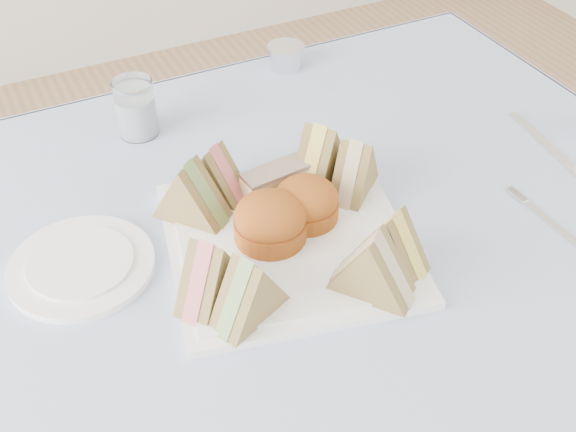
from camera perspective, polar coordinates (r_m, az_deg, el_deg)
name	(u,v)px	position (r m, az deg, el deg)	size (l,w,h in m)	color
table	(345,422)	(1.20, 4.53, -15.92)	(0.90, 0.90, 0.74)	brown
tablecloth	(360,253)	(0.91, 5.74, -2.96)	(1.02, 1.02, 0.01)	#C0D5FC
serving_plate	(288,242)	(0.91, 0.00, -2.10)	(0.30, 0.30, 0.01)	white
sandwich_fl_a	(209,270)	(0.81, -6.26, -4.23)	(0.09, 0.04, 0.08)	brown
sandwich_fl_b	(249,288)	(0.79, -3.11, -5.66)	(0.09, 0.04, 0.08)	brown
sandwich_fr_a	(393,239)	(0.86, 8.29, -1.78)	(0.09, 0.04, 0.08)	brown
sandwich_fr_b	(373,263)	(0.82, 6.77, -3.73)	(0.10, 0.05, 0.09)	brown
sandwich_bl_a	(190,190)	(0.92, -7.73, 2.02)	(0.10, 0.05, 0.09)	brown
sandwich_bl_b	(215,171)	(0.95, -5.80, 3.55)	(0.09, 0.04, 0.08)	brown
sandwich_br_a	(355,167)	(0.96, 5.31, 3.91)	(0.09, 0.04, 0.08)	brown
sandwich_br_b	(320,153)	(0.97, 2.52, 5.02)	(0.10, 0.05, 0.09)	brown
scone_left	(270,221)	(0.88, -1.42, -0.36)	(0.09, 0.09, 0.06)	#A74D20
scone_right	(306,202)	(0.92, 1.45, 1.11)	(0.08, 0.08, 0.06)	#A74D20
pastry_slice	(275,182)	(0.96, -1.01, 2.71)	(0.09, 0.04, 0.04)	#E3C17B
side_plate	(81,266)	(0.92, -16.02, -3.82)	(0.18, 0.18, 0.01)	white
water_glass	(135,108)	(1.11, -11.96, 8.35)	(0.06, 0.06, 0.09)	white
tea_strainer	(286,58)	(1.28, -0.18, 12.41)	(0.06, 0.06, 0.04)	silver
knife	(547,145)	(1.15, 19.76, 5.29)	(0.01, 0.18, 0.00)	silver
fork	(572,240)	(0.99, 21.53, -1.81)	(0.01, 0.17, 0.00)	silver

